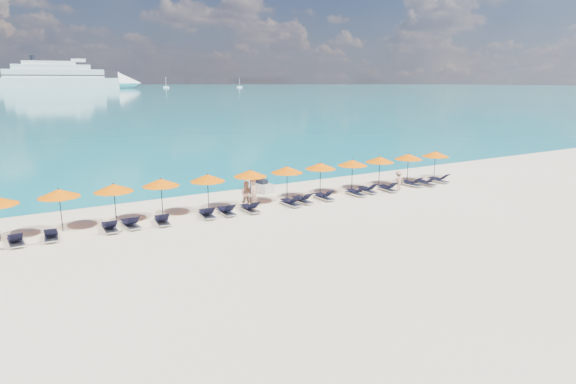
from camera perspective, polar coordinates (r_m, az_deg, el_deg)
ground at (r=25.96m, az=3.37°, el=-3.87°), size 1400.00×1400.00×0.00m
sea at (r=680.78m, az=-29.87°, el=10.73°), size 1600.00×1300.00×0.01m
cruise_ship at (r=531.76m, az=-24.32°, el=12.16°), size 135.94×39.80×37.38m
sailboat_near at (r=558.61m, az=-14.26°, el=12.01°), size 6.37×2.12×11.67m
sailboat_far at (r=554.96m, az=-5.76°, el=12.32°), size 5.75×1.92×10.55m
jetski at (r=33.76m, az=-3.43°, el=0.72°), size 1.39×2.54×0.85m
beachgoer_a at (r=29.01m, az=-4.01°, el=-0.25°), size 0.77×0.71×1.78m
beachgoer_b at (r=29.24m, az=-4.88°, el=-0.30°), size 0.92×0.77×1.64m
beachgoer_c at (r=34.65m, az=12.97°, el=1.33°), size 0.97×0.56×1.42m
umbrella_1 at (r=26.86m, az=-25.52°, el=-0.12°), size 2.10×2.10×2.28m
umbrella_2 at (r=27.06m, az=-19.96°, el=0.47°), size 2.10×2.10×2.28m
umbrella_3 at (r=27.73m, az=-14.83°, el=1.11°), size 2.10×2.10×2.28m
umbrella_4 at (r=28.44m, az=-9.52°, el=1.66°), size 2.10×2.10×2.28m
umbrella_5 at (r=29.54m, az=-4.50°, el=2.23°), size 2.10×2.10×2.28m
umbrella_6 at (r=30.67m, az=-0.11°, el=2.67°), size 2.10×2.10×2.28m
umbrella_7 at (r=32.09m, az=3.87°, el=3.10°), size 2.10×2.10×2.28m
umbrella_8 at (r=33.59m, az=7.65°, el=3.46°), size 2.10×2.10×2.28m
umbrella_9 at (r=35.29m, az=10.83°, el=3.81°), size 2.10×2.10×2.28m
umbrella_10 at (r=37.12m, az=14.08°, el=4.09°), size 2.10×2.10×2.28m
umbrella_11 at (r=39.04m, az=17.08°, el=4.34°), size 2.10×2.10×2.28m
lounger_1 at (r=26.08m, az=-29.57°, el=-4.98°), size 0.74×1.74×0.66m
lounger_2 at (r=26.12m, az=-26.27°, el=-4.59°), size 0.76×1.75×0.66m
lounger_3 at (r=26.35m, az=-20.38°, el=-3.90°), size 0.63×1.70×0.66m
lounger_4 at (r=26.61m, az=-18.16°, el=-3.57°), size 0.78×1.75×0.66m
lounger_5 at (r=26.78m, az=-14.71°, el=-3.23°), size 0.77×1.75×0.66m
lounger_6 at (r=27.55m, az=-9.59°, el=-2.52°), size 0.76×1.75×0.66m
lounger_7 at (r=27.94m, az=-7.31°, el=-2.23°), size 0.64×1.71×0.66m
lounger_8 at (r=28.36m, az=-4.52°, el=-1.92°), size 0.65×1.71×0.66m
lounger_9 at (r=29.68m, az=0.32°, el=-1.21°), size 0.72×1.73×0.66m
lounger_10 at (r=30.36m, az=1.72°, el=-0.89°), size 0.71×1.73×0.66m
lounger_11 at (r=31.27m, az=4.28°, el=-0.51°), size 0.67×1.72×0.66m
lounger_12 at (r=32.63m, az=8.07°, el=-0.03°), size 0.65×1.71×0.66m
lounger_13 at (r=33.57m, az=9.41°, el=0.29°), size 0.62×1.70×0.66m
lounger_14 at (r=34.32m, az=11.74°, el=0.48°), size 0.72×1.73×0.66m
lounger_15 at (r=36.34m, az=14.48°, el=1.03°), size 0.75×1.74×0.66m
lounger_16 at (r=36.87m, az=16.06°, el=1.10°), size 0.68×1.72×0.66m
lounger_17 at (r=38.23m, az=17.44°, el=1.42°), size 0.77×1.75×0.66m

